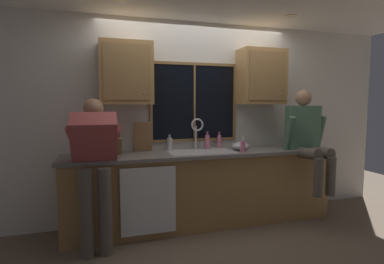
{
  "coord_description": "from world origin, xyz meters",
  "views": [
    {
      "loc": [
        -1.23,
        -3.85,
        1.52
      ],
      "look_at": [
        -0.15,
        -0.3,
        1.17
      ],
      "focal_mm": 28.8,
      "sensor_mm": 36.0,
      "label": 1
    }
  ],
  "objects_px": {
    "person_sitting_on_counter": "(307,136)",
    "bottle_green_glass": "(170,143)",
    "soap_dispenser": "(243,147)",
    "bottle_amber_small": "(207,142)",
    "cutting_board": "(143,137)",
    "person_standing": "(95,158)",
    "knife_block": "(116,145)",
    "mixing_bowl": "(240,146)",
    "bottle_tall_clear": "(219,141)"
  },
  "relations": [
    {
      "from": "cutting_board",
      "to": "bottle_tall_clear",
      "type": "xyz_separation_m",
      "value": [
        1.01,
        0.01,
        -0.09
      ]
    },
    {
      "from": "cutting_board",
      "to": "bottle_amber_small",
      "type": "relative_size",
      "value": 1.56
    },
    {
      "from": "soap_dispenser",
      "to": "bottle_tall_clear",
      "type": "distance_m",
      "value": 0.45
    },
    {
      "from": "knife_block",
      "to": "bottle_tall_clear",
      "type": "relative_size",
      "value": 1.43
    },
    {
      "from": "cutting_board",
      "to": "soap_dispenser",
      "type": "height_order",
      "value": "cutting_board"
    },
    {
      "from": "mixing_bowl",
      "to": "bottle_amber_small",
      "type": "bearing_deg",
      "value": 152.09
    },
    {
      "from": "cutting_board",
      "to": "bottle_green_glass",
      "type": "distance_m",
      "value": 0.35
    },
    {
      "from": "person_sitting_on_counter",
      "to": "bottle_tall_clear",
      "type": "height_order",
      "value": "person_sitting_on_counter"
    },
    {
      "from": "person_standing",
      "to": "cutting_board",
      "type": "distance_m",
      "value": 0.79
    },
    {
      "from": "bottle_green_glass",
      "to": "person_standing",
      "type": "bearing_deg",
      "value": -149.33
    },
    {
      "from": "soap_dispenser",
      "to": "bottle_amber_small",
      "type": "height_order",
      "value": "bottle_amber_small"
    },
    {
      "from": "knife_block",
      "to": "bottle_green_glass",
      "type": "xyz_separation_m",
      "value": [
        0.67,
        0.14,
        -0.02
      ]
    },
    {
      "from": "soap_dispenser",
      "to": "bottle_amber_small",
      "type": "bearing_deg",
      "value": 131.43
    },
    {
      "from": "mixing_bowl",
      "to": "bottle_tall_clear",
      "type": "xyz_separation_m",
      "value": [
        -0.18,
        0.25,
        0.04
      ]
    },
    {
      "from": "person_sitting_on_counter",
      "to": "mixing_bowl",
      "type": "distance_m",
      "value": 0.86
    },
    {
      "from": "bottle_tall_clear",
      "to": "bottle_amber_small",
      "type": "xyz_separation_m",
      "value": [
        -0.19,
        -0.06,
        0.01
      ]
    },
    {
      "from": "cutting_board",
      "to": "soap_dispenser",
      "type": "bearing_deg",
      "value": -20.11
    },
    {
      "from": "person_standing",
      "to": "mixing_bowl",
      "type": "height_order",
      "value": "person_standing"
    },
    {
      "from": "soap_dispenser",
      "to": "bottle_tall_clear",
      "type": "relative_size",
      "value": 0.84
    },
    {
      "from": "mixing_bowl",
      "to": "bottle_tall_clear",
      "type": "bearing_deg",
      "value": 126.11
    },
    {
      "from": "person_sitting_on_counter",
      "to": "bottle_green_glass",
      "type": "relative_size",
      "value": 6.01
    },
    {
      "from": "cutting_board",
      "to": "bottle_tall_clear",
      "type": "bearing_deg",
      "value": 0.34
    },
    {
      "from": "bottle_green_glass",
      "to": "bottle_tall_clear",
      "type": "height_order",
      "value": "bottle_tall_clear"
    },
    {
      "from": "knife_block",
      "to": "mixing_bowl",
      "type": "distance_m",
      "value": 1.53
    },
    {
      "from": "mixing_bowl",
      "to": "bottle_tall_clear",
      "type": "relative_size",
      "value": 0.98
    },
    {
      "from": "person_sitting_on_counter",
      "to": "bottle_amber_small",
      "type": "xyz_separation_m",
      "value": [
        -1.19,
        0.43,
        -0.09
      ]
    },
    {
      "from": "bottle_amber_small",
      "to": "bottle_tall_clear",
      "type": "bearing_deg",
      "value": 16.65
    },
    {
      "from": "person_sitting_on_counter",
      "to": "cutting_board",
      "type": "relative_size",
      "value": 3.4
    },
    {
      "from": "knife_block",
      "to": "person_standing",
      "type": "bearing_deg",
      "value": -121.07
    },
    {
      "from": "cutting_board",
      "to": "mixing_bowl",
      "type": "relative_size",
      "value": 1.69
    },
    {
      "from": "person_sitting_on_counter",
      "to": "bottle_green_glass",
      "type": "bearing_deg",
      "value": 163.78
    },
    {
      "from": "cutting_board",
      "to": "mixing_bowl",
      "type": "height_order",
      "value": "cutting_board"
    },
    {
      "from": "soap_dispenser",
      "to": "bottle_amber_small",
      "type": "relative_size",
      "value": 0.79
    },
    {
      "from": "cutting_board",
      "to": "bottle_tall_clear",
      "type": "height_order",
      "value": "cutting_board"
    },
    {
      "from": "soap_dispenser",
      "to": "mixing_bowl",
      "type": "bearing_deg",
      "value": 74.58
    },
    {
      "from": "knife_block",
      "to": "bottle_amber_small",
      "type": "relative_size",
      "value": 1.35
    },
    {
      "from": "person_sitting_on_counter",
      "to": "bottle_green_glass",
      "type": "xyz_separation_m",
      "value": [
        -1.68,
        0.49,
        -0.1
      ]
    },
    {
      "from": "person_sitting_on_counter",
      "to": "bottle_green_glass",
      "type": "distance_m",
      "value": 1.75
    },
    {
      "from": "person_standing",
      "to": "bottle_tall_clear",
      "type": "relative_size",
      "value": 6.97
    },
    {
      "from": "bottle_amber_small",
      "to": "person_standing",
      "type": "bearing_deg",
      "value": -160.99
    },
    {
      "from": "person_standing",
      "to": "bottle_green_glass",
      "type": "relative_size",
      "value": 7.47
    },
    {
      "from": "bottle_amber_small",
      "to": "soap_dispenser",
      "type": "bearing_deg",
      "value": -48.57
    },
    {
      "from": "person_standing",
      "to": "knife_block",
      "type": "distance_m",
      "value": 0.46
    },
    {
      "from": "cutting_board",
      "to": "bottle_amber_small",
      "type": "distance_m",
      "value": 0.82
    },
    {
      "from": "bottle_tall_clear",
      "to": "bottle_amber_small",
      "type": "height_order",
      "value": "bottle_amber_small"
    },
    {
      "from": "cutting_board",
      "to": "bottle_green_glass",
      "type": "height_order",
      "value": "cutting_board"
    },
    {
      "from": "person_sitting_on_counter",
      "to": "cutting_board",
      "type": "xyz_separation_m",
      "value": [
        -2.01,
        0.48,
        -0.0
      ]
    },
    {
      "from": "mixing_bowl",
      "to": "bottle_tall_clear",
      "type": "distance_m",
      "value": 0.32
    },
    {
      "from": "bottle_green_glass",
      "to": "bottle_tall_clear",
      "type": "relative_size",
      "value": 0.93
    },
    {
      "from": "cutting_board",
      "to": "soap_dispenser",
      "type": "distance_m",
      "value": 1.22
    }
  ]
}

